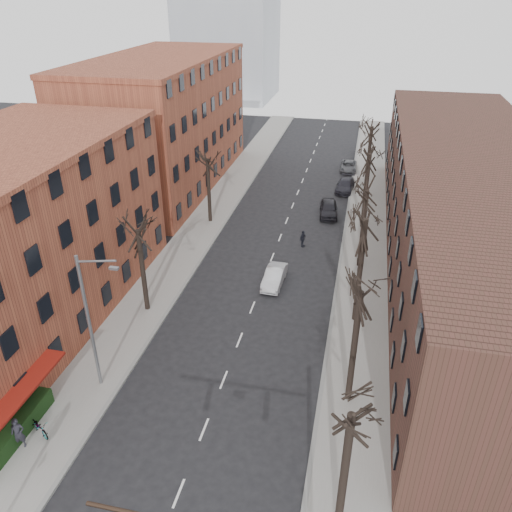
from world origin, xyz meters
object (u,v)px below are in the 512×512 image
Objects in this scene: parked_car_near at (329,209)px; bicycle at (39,427)px; silver_sedan at (274,277)px; parked_car_mid at (345,185)px; pedestrian_a at (18,433)px.

parked_car_near is 34.86m from bicycle.
bicycle is at bearing -115.83° from silver_sedan.
parked_car_mid is at bearing 74.55° from parked_car_near.
pedestrian_a is 1.20m from bicycle.
silver_sedan is 2.16× the size of pedestrian_a.
pedestrian_a reaches higher than parked_car_near.
parked_car_near is at bearing 42.71° from pedestrian_a.
parked_car_mid is (1.26, 7.49, -0.09)m from parked_car_near.
pedestrian_a is 1.08× the size of bicycle.
parked_car_mid is 43.42m from pedestrian_a.
silver_sedan is at bearing 36.12° from pedestrian_a.
bicycle is at bearing -117.00° from parked_car_near.
silver_sedan is 0.88× the size of parked_car_mid.
pedestrian_a is (-9.98, -18.91, 0.42)m from silver_sedan.
parked_car_mid is (4.30, 22.10, -0.00)m from silver_sedan.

